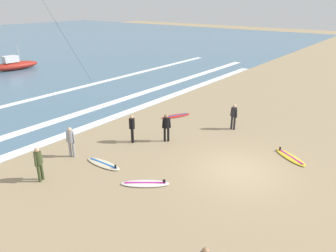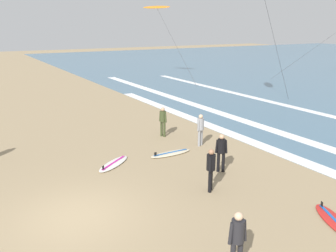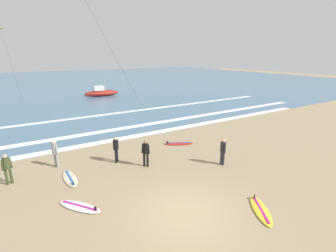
{
  "view_description": "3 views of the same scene",
  "coord_description": "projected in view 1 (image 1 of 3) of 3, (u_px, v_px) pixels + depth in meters",
  "views": [
    {
      "loc": [
        -12.44,
        -5.43,
        7.48
      ],
      "look_at": [
        -1.84,
        2.75,
        2.16
      ],
      "focal_mm": 34.2,
      "sensor_mm": 36.0,
      "label": 1
    },
    {
      "loc": [
        10.33,
        -2.65,
        5.82
      ],
      "look_at": [
        -1.72,
        4.29,
        1.95
      ],
      "focal_mm": 39.09,
      "sensor_mm": 36.0,
      "label": 2
    },
    {
      "loc": [
        -4.94,
        -6.78,
        6.23
      ],
      "look_at": [
        0.24,
        1.71,
        3.26
      ],
      "focal_mm": 25.62,
      "sensor_mm": 36.0,
      "label": 3
    }
  ],
  "objects": [
    {
      "name": "surfer_background_far",
      "position": [
        39.0,
        161.0,
        13.83
      ],
      "size": [
        0.51,
        0.32,
        1.6
      ],
      "color": "#384223",
      "rests_on": "ground"
    },
    {
      "name": "surfer_foreground_main",
      "position": [
        166.0,
        125.0,
        17.76
      ],
      "size": [
        0.42,
        0.43,
        1.6
      ],
      "color": "black",
      "rests_on": "ground"
    },
    {
      "name": "surfboard_left_pile",
      "position": [
        103.0,
        164.0,
        15.51
      ],
      "size": [
        0.68,
        2.12,
        0.25
      ],
      "color": "beige",
      "rests_on": "ground"
    },
    {
      "name": "surfer_right_near",
      "position": [
        234.0,
        114.0,
        19.45
      ],
      "size": [
        0.32,
        0.52,
        1.6
      ],
      "color": "#232328",
      "rests_on": "ground"
    },
    {
      "name": "wave_foam_outer_break",
      "position": [
        16.0,
        103.0,
        24.64
      ],
      "size": [
        52.58,
        0.72,
        0.01
      ],
      "primitive_type": "cube",
      "color": "white",
      "rests_on": "ocean_surface"
    },
    {
      "name": "surfer_left_near",
      "position": [
        132.0,
        126.0,
        17.65
      ],
      "size": [
        0.37,
        0.46,
        1.6
      ],
      "color": "black",
      "rests_on": "ground"
    },
    {
      "name": "surfboard_foreground_flat",
      "position": [
        145.0,
        183.0,
        13.86
      ],
      "size": [
        1.75,
        2.04,
        0.25
      ],
      "color": "silver",
      "rests_on": "ground"
    },
    {
      "name": "ground_plane",
      "position": [
        238.0,
        171.0,
        15.0
      ],
      "size": [
        160.0,
        160.0,
        0.0
      ],
      "primitive_type": "plane",
      "color": "#9E8763"
    },
    {
      "name": "surfer_mid_group",
      "position": [
        71.0,
        139.0,
        16.0
      ],
      "size": [
        0.32,
        0.51,
        1.6
      ],
      "color": "gray",
      "rests_on": "ground"
    },
    {
      "name": "offshore_boat",
      "position": [
        15.0,
        65.0,
        36.26
      ],
      "size": [
        5.33,
        2.17,
        2.7
      ],
      "color": "maroon",
      "rests_on": "ground"
    },
    {
      "name": "surfboard_near_water",
      "position": [
        176.0,
        116.0,
        21.9
      ],
      "size": [
        2.15,
        1.47,
        0.25
      ],
      "color": "red",
      "rests_on": "ground"
    },
    {
      "name": "surfboard_right_spare",
      "position": [
        290.0,
        157.0,
        16.18
      ],
      "size": [
        1.63,
        2.1,
        0.25
      ],
      "color": "yellow",
      "rests_on": "ground"
    },
    {
      "name": "wave_foam_shoreline",
      "position": [
        117.0,
        116.0,
        21.97
      ],
      "size": [
        40.86,
        0.8,
        0.01
      ],
      "primitive_type": "cube",
      "color": "white",
      "rests_on": "ocean_surface"
    },
    {
      "name": "wave_foam_mid_break",
      "position": [
        49.0,
        123.0,
        20.73
      ],
      "size": [
        54.32,
        0.82,
        0.01
      ],
      "primitive_type": "cube",
      "color": "white",
      "rests_on": "ocean_surface"
    }
  ]
}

